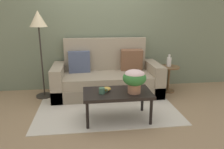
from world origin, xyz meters
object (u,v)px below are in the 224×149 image
Objects in this scene: coffee_table at (117,95)px; table_vase at (169,62)px; couch at (107,78)px; floor_lamp at (39,28)px; potted_plant at (134,78)px; coffee_mug at (102,91)px; side_table at (169,74)px; snack_bowl at (107,89)px.

coffee_table is 1.73m from table_vase.
couch reaches higher than coffee_table.
floor_lamp is 4.68× the size of potted_plant.
potted_plant is 0.52m from coffee_mug.
coffee_mug is at bearing 176.73° from potted_plant.
potted_plant is at bearing -16.62° from coffee_table.
coffee_table is at bearing -138.45° from side_table.
potted_plant is at bearing -130.60° from side_table.
coffee_mug is at bearing -169.20° from coffee_table.
floor_lamp is at bearing 135.93° from snack_bowl.
potted_plant reaches higher than table_vase.
snack_bowl is at bearing -44.07° from floor_lamp.
table_vase is (2.58, -0.02, -0.70)m from floor_lamp.
table_vase is at bearing 145.68° from side_table.
potted_plant is 0.47m from snack_bowl.
snack_bowl is (-0.41, 0.12, -0.19)m from potted_plant.
couch is 1.32m from side_table.
coffee_table is 4.16× the size of table_vase.
side_table reaches higher than coffee_table.
side_table is at bearing 49.40° from potted_plant.
potted_plant is 1.59m from table_vase.
floor_lamp is 12.78× the size of coffee_mug.
table_vase is at bearing 37.47° from snack_bowl.
side_table is 0.33× the size of floor_lamp.
couch is 1.63m from floor_lamp.
potted_plant is (1.56, -1.24, -0.67)m from floor_lamp.
side_table and coffee_mug have the same top height.
table_vase is at bearing 42.10° from coffee_table.
side_table is at bearing 36.96° from snack_bowl.
table_vase is (1.43, 1.10, 0.16)m from snack_bowl.
couch is 1.16m from snack_bowl.
couch is at bearing 1.32° from floor_lamp.
couch reaches higher than potted_plant.
floor_lamp is at bearing 179.57° from table_vase.
side_table is 2.21× the size of table_vase.
couch is 1.35m from potted_plant.
table_vase is (1.02, 1.22, -0.04)m from potted_plant.
couch reaches higher than coffee_mug.
floor_lamp is 1.82m from snack_bowl.
side_table is 1.93m from coffee_mug.
coffee_mug is 0.52× the size of table_vase.
table_vase reaches higher than coffee_table.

